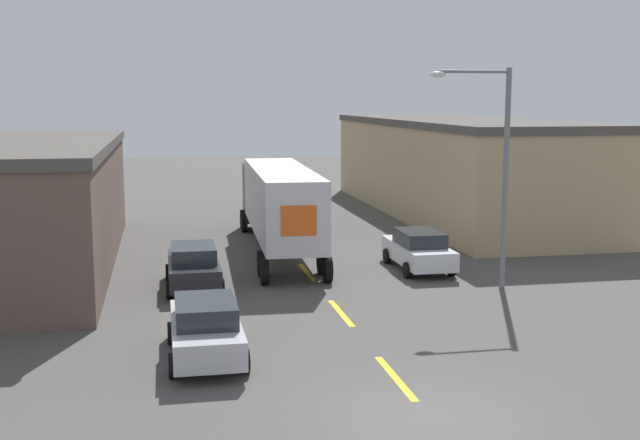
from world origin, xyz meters
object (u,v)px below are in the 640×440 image
semi_truck (278,199)px  parked_car_left_far (193,266)px  parked_car_left_near (206,328)px  street_lamp (496,161)px  parked_car_right_mid (419,249)px

semi_truck → parked_car_left_far: 7.87m
parked_car_left_near → street_lamp: bearing=29.0°
semi_truck → parked_car_right_mid: (5.01, -5.08, -1.53)m
parked_car_right_mid → street_lamp: bearing=-66.5°
semi_truck → parked_car_left_far: size_ratio=3.25×
parked_car_right_mid → street_lamp: size_ratio=0.58×
semi_truck → parked_car_right_mid: semi_truck is taller
street_lamp → parked_car_left_near: bearing=-151.0°
street_lamp → parked_car_right_mid: bearing=113.5°
semi_truck → street_lamp: 11.25m
parked_car_left_far → street_lamp: (10.69, -2.23, 3.84)m
parked_car_left_near → parked_car_left_far: (0.00, 8.14, 0.00)m
parked_car_left_near → street_lamp: (10.69, 5.91, 3.84)m
parked_car_left_far → parked_car_left_near: bearing=-90.0°
semi_truck → street_lamp: (6.63, -8.79, 2.31)m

